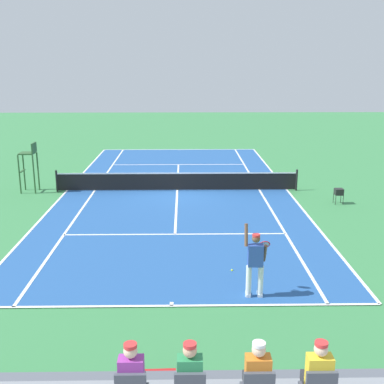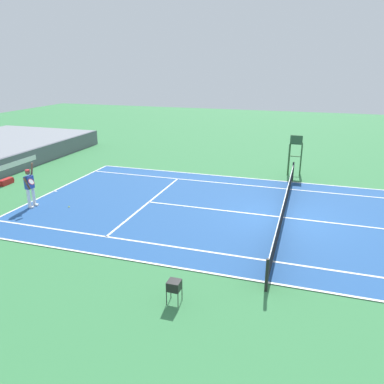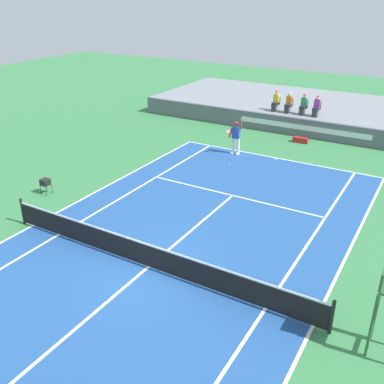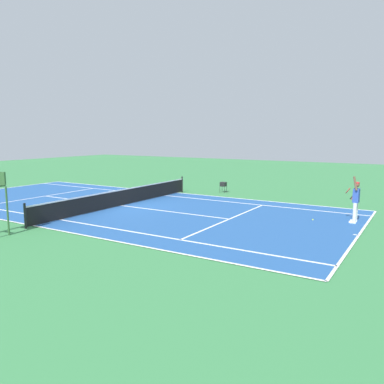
{
  "view_description": "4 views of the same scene",
  "coord_description": "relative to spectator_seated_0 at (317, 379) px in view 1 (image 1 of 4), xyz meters",
  "views": [
    {
      "loc": [
        -0.34,
        23.39,
        6.15
      ],
      "look_at": [
        -0.67,
        3.99,
        1.0
      ],
      "focal_mm": 45.47,
      "sensor_mm": 36.0,
      "label": 1
    },
    {
      "loc": [
        -15.92,
        -0.88,
        6.43
      ],
      "look_at": [
        -0.67,
        3.99,
        1.0
      ],
      "focal_mm": 35.61,
      "sensor_mm": 36.0,
      "label": 2
    },
    {
      "loc": [
        7.34,
        -9.61,
        8.35
      ],
      "look_at": [
        -0.67,
        3.99,
        1.0
      ],
      "focal_mm": 40.89,
      "sensor_mm": 36.0,
      "label": 3
    },
    {
      "loc": [
        15.6,
        13.91,
        3.84
      ],
      "look_at": [
        -0.67,
        3.99,
        1.0
      ],
      "focal_mm": 36.1,
      "sensor_mm": 36.0,
      "label": 4
    }
  ],
  "objects": [
    {
      "name": "umpire_chair",
      "position": [
        9.45,
        -17.34,
        -0.19
      ],
      "size": [
        0.77,
        0.77,
        2.44
      ],
      "color": "#2D562D",
      "rests_on": "ground"
    },
    {
      "name": "court",
      "position": [
        2.25,
        -17.34,
        -1.73
      ],
      "size": [
        11.08,
        23.88,
        0.03
      ],
      "color": "#235193",
      "rests_on": "ground"
    },
    {
      "name": "tennis_ball",
      "position": [
        0.45,
        -7.64,
        -1.71
      ],
      "size": [
        0.07,
        0.07,
        0.07
      ],
      "primitive_type": "sphere",
      "color": "#D1E533",
      "rests_on": "ground"
    },
    {
      "name": "equipment_bag",
      "position": [
        2.5,
        -2.16,
        -1.58
      ],
      "size": [
        0.91,
        0.35,
        0.32
      ],
      "color": "red",
      "rests_on": "ground"
    },
    {
      "name": "ground_plane",
      "position": [
        2.25,
        -17.34,
        -1.74
      ],
      "size": [
        80.0,
        80.0,
        0.0
      ],
      "primitive_type": "plane",
      "color": "#387F47"
    },
    {
      "name": "spectator_seated_2",
      "position": [
        1.84,
        0.0,
        0.0
      ],
      "size": [
        0.44,
        0.6,
        1.27
      ],
      "color": "#474C56",
      "rests_on": "bleacher_platform"
    },
    {
      "name": "spectator_seated_0",
      "position": [
        0.0,
        0.0,
        0.0
      ],
      "size": [
        0.44,
        0.6,
        1.27
      ],
      "color": "#474C56",
      "rests_on": "bleacher_platform"
    },
    {
      "name": "tennis_player",
      "position": [
        0.01,
        -5.96,
        -0.75
      ],
      "size": [
        0.76,
        0.62,
        2.08
      ],
      "color": "white",
      "rests_on": "ground"
    },
    {
      "name": "spectator_seated_1",
      "position": [
        0.87,
        0.0,
        0.0
      ],
      "size": [
        0.44,
        0.6,
        1.27
      ],
      "color": "#474C56",
      "rests_on": "bleacher_platform"
    },
    {
      "name": "spectator_seated_3",
      "position": [
        2.66,
        0.0,
        0.0
      ],
      "size": [
        0.44,
        0.6,
        1.27
      ],
      "color": "#474C56",
      "rests_on": "bleacher_platform"
    },
    {
      "name": "ball_hopper",
      "position": [
        -5.06,
        -14.95,
        -1.17
      ],
      "size": [
        0.36,
        0.36,
        0.7
      ],
      "color": "black",
      "rests_on": "ground"
    },
    {
      "name": "net",
      "position": [
        2.25,
        -17.34,
        -1.22
      ],
      "size": [
        11.98,
        0.1,
        1.07
      ],
      "color": "black",
      "rests_on": "ground"
    }
  ]
}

